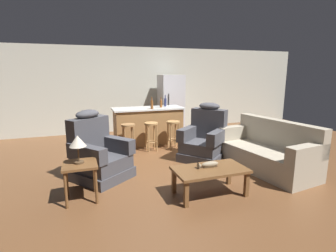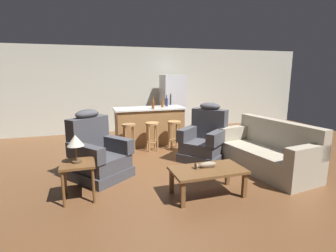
# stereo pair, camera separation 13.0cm
# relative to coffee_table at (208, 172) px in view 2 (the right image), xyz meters

# --- Properties ---
(ground_plane) EXTENTS (12.00, 12.00, 0.00)m
(ground_plane) POSITION_rel_coffee_table_xyz_m (-0.12, 1.78, -0.36)
(ground_plane) COLOR brown
(back_wall) EXTENTS (12.00, 0.05, 2.60)m
(back_wall) POSITION_rel_coffee_table_xyz_m (-0.12, 4.91, 0.94)
(back_wall) COLOR #B2B2A3
(back_wall) RESTS_ON ground_plane
(coffee_table) EXTENTS (1.10, 0.60, 0.42)m
(coffee_table) POSITION_rel_coffee_table_xyz_m (0.00, 0.00, 0.00)
(coffee_table) COLOR brown
(coffee_table) RESTS_ON ground_plane
(fish_figurine) EXTENTS (0.34, 0.10, 0.10)m
(fish_figurine) POSITION_rel_coffee_table_xyz_m (-0.01, 0.05, 0.10)
(fish_figurine) COLOR #4C3823
(fish_figurine) RESTS_ON coffee_table
(couch) EXTENTS (1.09, 2.00, 0.94)m
(couch) POSITION_rel_coffee_table_xyz_m (1.56, 0.60, -0.02)
(couch) COLOR #9E937F
(couch) RESTS_ON ground_plane
(recliner_near_lamp) EXTENTS (1.18, 1.18, 1.20)m
(recliner_near_lamp) POSITION_rel_coffee_table_xyz_m (-1.53, 1.24, 0.06)
(recliner_near_lamp) COLOR #3D3D42
(recliner_near_lamp) RESTS_ON ground_plane
(recliner_near_island) EXTENTS (1.18, 1.18, 1.20)m
(recliner_near_island) POSITION_rel_coffee_table_xyz_m (0.70, 1.55, 0.06)
(recliner_near_island) COLOR #3D3D42
(recliner_near_island) RESTS_ON ground_plane
(end_table) EXTENTS (0.48, 0.48, 0.56)m
(end_table) POSITION_rel_coffee_table_xyz_m (-1.85, 0.47, 0.10)
(end_table) COLOR brown
(end_table) RESTS_ON ground_plane
(table_lamp) EXTENTS (0.24, 0.24, 0.41)m
(table_lamp) POSITION_rel_coffee_table_xyz_m (-1.86, 0.48, 0.50)
(table_lamp) COLOR #4C3823
(table_lamp) RESTS_ON end_table
(kitchen_island) EXTENTS (1.80, 0.70, 0.95)m
(kitchen_island) POSITION_rel_coffee_table_xyz_m (-0.12, 3.13, 0.11)
(kitchen_island) COLOR olive
(kitchen_island) RESTS_ON ground_plane
(bar_stool_left) EXTENTS (0.32, 0.32, 0.68)m
(bar_stool_left) POSITION_rel_coffee_table_xyz_m (-0.76, 2.50, 0.11)
(bar_stool_left) COLOR olive
(bar_stool_left) RESTS_ON ground_plane
(bar_stool_middle) EXTENTS (0.32, 0.32, 0.68)m
(bar_stool_middle) POSITION_rel_coffee_table_xyz_m (-0.21, 2.50, 0.11)
(bar_stool_middle) COLOR #A87A47
(bar_stool_middle) RESTS_ON ground_plane
(bar_stool_right) EXTENTS (0.32, 0.32, 0.68)m
(bar_stool_right) POSITION_rel_coffee_table_xyz_m (0.34, 2.50, 0.11)
(bar_stool_right) COLOR #A87A47
(bar_stool_right) RESTS_ON ground_plane
(refrigerator) EXTENTS (0.70, 0.69, 1.76)m
(refrigerator) POSITION_rel_coffee_table_xyz_m (0.94, 4.33, 0.52)
(refrigerator) COLOR #B7B7BC
(refrigerator) RESTS_ON ground_plane
(bottle_tall_green) EXTENTS (0.07, 0.07, 0.30)m
(bottle_tall_green) POSITION_rel_coffee_table_xyz_m (-0.08, 2.87, 0.70)
(bottle_tall_green) COLOR brown
(bottle_tall_green) RESTS_ON kitchen_island
(bottle_short_amber) EXTENTS (0.07, 0.07, 0.30)m
(bottle_short_amber) POSITION_rel_coffee_table_xyz_m (0.38, 3.24, 0.70)
(bottle_short_amber) COLOR #23284C
(bottle_short_amber) RESTS_ON kitchen_island
(bottle_wine_dark) EXTENTS (0.07, 0.07, 0.26)m
(bottle_wine_dark) POSITION_rel_coffee_table_xyz_m (0.22, 3.07, 0.68)
(bottle_wine_dark) COLOR brown
(bottle_wine_dark) RESTS_ON kitchen_island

